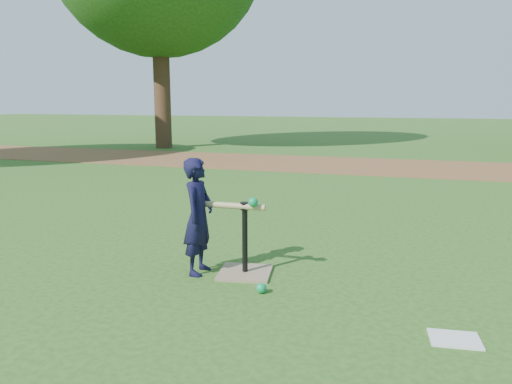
% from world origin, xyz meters
% --- Properties ---
extents(ground, '(80.00, 80.00, 0.00)m').
position_xyz_m(ground, '(0.00, 0.00, 0.00)').
color(ground, '#285116').
rests_on(ground, ground).
extents(dirt_strip, '(24.00, 3.00, 0.01)m').
position_xyz_m(dirt_strip, '(0.00, 7.50, 0.01)').
color(dirt_strip, brown).
rests_on(dirt_strip, ground).
extents(child, '(0.25, 0.37, 0.98)m').
position_xyz_m(child, '(-0.25, -0.04, 0.49)').
color(child, black).
rests_on(child, ground).
extents(wiffle_ball_ground, '(0.08, 0.08, 0.08)m').
position_xyz_m(wiffle_ball_ground, '(0.38, -0.32, 0.04)').
color(wiffle_ball_ground, '#0C8E4D').
rests_on(wiffle_ball_ground, ground).
extents(clipboard, '(0.32, 0.26, 0.01)m').
position_xyz_m(clipboard, '(1.73, -0.67, 0.01)').
color(clipboard, silver).
rests_on(clipboard, ground).
extents(batting_tee, '(0.50, 0.50, 0.61)m').
position_xyz_m(batting_tee, '(0.12, 0.05, 0.11)').
color(batting_tee, '#8F775A').
rests_on(batting_tee, ground).
extents(swing_action, '(0.63, 0.11, 0.12)m').
position_xyz_m(swing_action, '(0.02, 0.01, 0.60)').
color(swing_action, tan).
rests_on(swing_action, ground).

